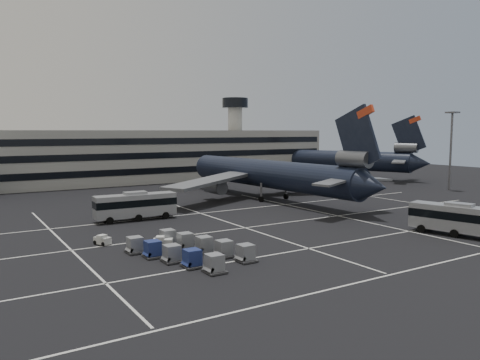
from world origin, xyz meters
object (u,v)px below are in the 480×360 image
object	(u,v)px
bus_far	(136,205)
tug_a	(103,240)
uld_cluster	(188,249)
bus_near	(459,218)
trijet_main	(269,174)

from	to	relation	value
bus_far	tug_a	xyz separation A→B (m)	(-8.83, -13.24, -1.86)
uld_cluster	bus_near	bearing A→B (deg)	-15.11
trijet_main	bus_near	size ratio (longest dim) A/B	4.50
bus_near	bus_far	bearing A→B (deg)	119.81
trijet_main	bus_near	bearing A→B (deg)	-90.24
bus_far	tug_a	bearing A→B (deg)	148.32
trijet_main	uld_cluster	world-z (taller)	trijet_main
bus_near	uld_cluster	world-z (taller)	bus_near
bus_near	trijet_main	bearing A→B (deg)	78.60
bus_far	bus_near	bearing A→B (deg)	-133.79
uld_cluster	bus_far	bearing A→B (deg)	84.19
bus_far	uld_cluster	size ratio (longest dim) A/B	0.81
tug_a	bus_far	bearing A→B (deg)	31.91
bus_near	bus_far	distance (m)	46.50
bus_far	uld_cluster	xyz separation A→B (m)	(-2.43, -23.94, -1.53)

